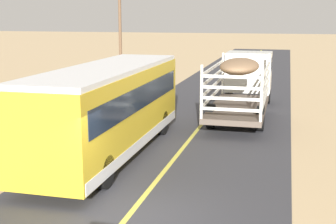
% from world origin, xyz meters
% --- Properties ---
extents(ground_plane, '(240.00, 240.00, 0.00)m').
position_xyz_m(ground_plane, '(0.00, 0.00, 0.00)').
color(ground_plane, tan).
extents(road_surface, '(8.00, 120.00, 0.02)m').
position_xyz_m(road_surface, '(0.00, 0.00, 0.01)').
color(road_surface, '#38383D').
rests_on(road_surface, ground).
extents(road_centre_line, '(0.16, 117.60, 0.00)m').
position_xyz_m(road_centre_line, '(0.00, 0.00, 0.02)').
color(road_centre_line, '#D8CC4C').
rests_on(road_centre_line, road_surface).
extents(livestock_truck, '(2.53, 9.70, 3.02)m').
position_xyz_m(livestock_truck, '(1.58, 14.42, 1.79)').
color(livestock_truck, silver).
rests_on(livestock_truck, road_surface).
extents(bus, '(2.54, 10.00, 3.21)m').
position_xyz_m(bus, '(-2.41, 5.01, 1.75)').
color(bus, gold).
rests_on(bus, road_surface).
extents(power_pole_mid, '(2.20, 0.24, 7.49)m').
position_xyz_m(power_pole_mid, '(-9.47, 25.64, 4.03)').
color(power_pole_mid, brown).
rests_on(power_pole_mid, ground).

